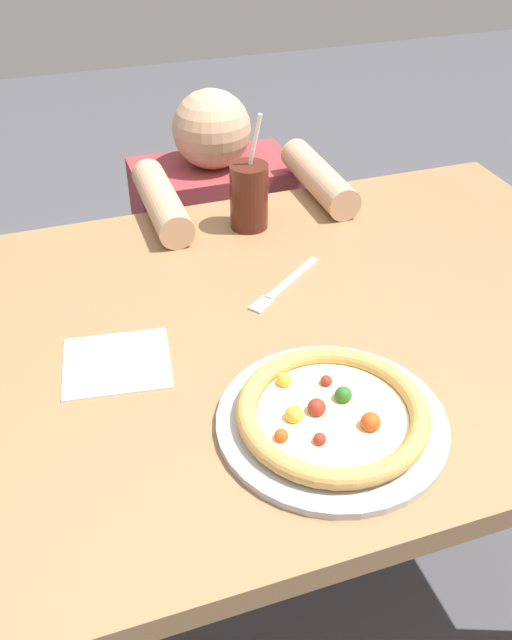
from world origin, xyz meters
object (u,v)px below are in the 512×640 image
at_px(drink_cup_colored, 249,196).
at_px(diner_seated, 219,281).
at_px(fork, 283,286).
at_px(pizza_near, 332,415).

distance_m(drink_cup_colored, diner_seated, 0.51).
bearing_deg(drink_cup_colored, fork, -93.36).
bearing_deg(pizza_near, drink_cup_colored, 82.96).
distance_m(pizza_near, diner_seated, 0.96).
xyz_separation_m(pizza_near, diner_seated, (0.09, 0.88, -0.35)).
distance_m(drink_cup_colored, fork, 0.24).
bearing_deg(diner_seated, drink_cup_colored, -92.99).
bearing_deg(diner_seated, pizza_near, -95.60).
bearing_deg(diner_seated, fork, -93.14).
xyz_separation_m(drink_cup_colored, fork, (-0.01, -0.23, -0.06)).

